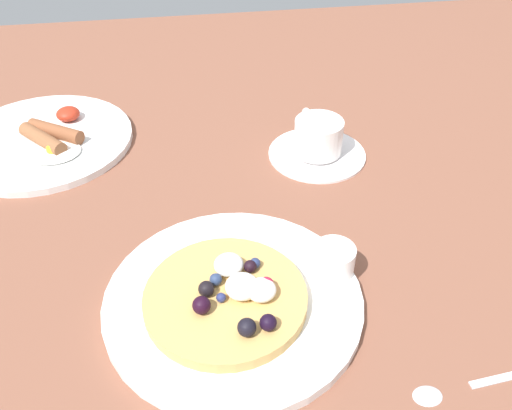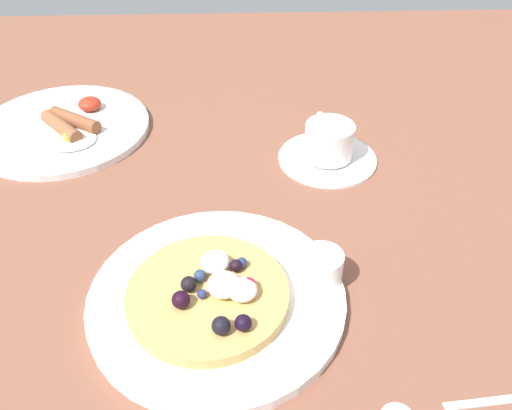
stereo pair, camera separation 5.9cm
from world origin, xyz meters
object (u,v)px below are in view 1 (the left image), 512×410
at_px(pancake_plate, 233,300).
at_px(syrup_ramekin, 334,259).
at_px(coffee_cup, 318,135).
at_px(teaspoon, 459,387).
at_px(breakfast_plate, 43,141).
at_px(coffee_saucer, 317,153).

relative_size(pancake_plate, syrup_ramekin, 5.92).
bearing_deg(coffee_cup, syrup_ramekin, -99.69).
xyz_separation_m(coffee_cup, teaspoon, (0.04, -0.40, -0.03)).
bearing_deg(syrup_ramekin, breakfast_plate, 137.12).
bearing_deg(coffee_cup, pancake_plate, -120.37).
relative_size(coffee_saucer, teaspoon, 0.98).
bearing_deg(syrup_ramekin, pancake_plate, -169.32).
xyz_separation_m(breakfast_plate, coffee_cup, (0.41, -0.09, 0.03)).
relative_size(pancake_plate, breakfast_plate, 1.03).
bearing_deg(teaspoon, coffee_cup, 95.63).
distance_m(pancake_plate, coffee_saucer, 0.31).
distance_m(pancake_plate, teaspoon, 0.24).
height_order(pancake_plate, syrup_ramekin, syrup_ramekin).
height_order(pancake_plate, breakfast_plate, pancake_plate).
distance_m(pancake_plate, syrup_ramekin, 0.12).
height_order(syrup_ramekin, coffee_cup, coffee_cup).
bearing_deg(syrup_ramekin, teaspoon, -62.31).
bearing_deg(syrup_ramekin, coffee_saucer, 80.19).
distance_m(breakfast_plate, coffee_cup, 0.42).
bearing_deg(coffee_cup, coffee_saucer, -81.57).
distance_m(syrup_ramekin, teaspoon, 0.18).
bearing_deg(pancake_plate, syrup_ramekin, 10.68).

